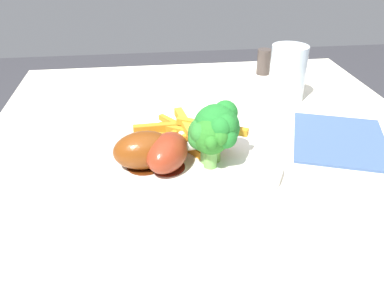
# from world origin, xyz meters

# --- Properties ---
(dining_table) EXTENTS (1.00, 0.73, 0.71)m
(dining_table) POSITION_xyz_m (0.00, 0.00, 0.59)
(dining_table) COLOR silver
(dining_table) RESTS_ON ground_plane
(dinner_plate) EXTENTS (0.26, 0.26, 0.01)m
(dinner_plate) POSITION_xyz_m (-0.05, -0.04, 0.72)
(dinner_plate) COLOR white
(dinner_plate) RESTS_ON dining_table
(broccoli_floret_front) EXTENTS (0.07, 0.06, 0.08)m
(broccoli_floret_front) POSITION_xyz_m (-0.03, -0.01, 0.78)
(broccoli_floret_front) COLOR #78B548
(broccoli_floret_front) RESTS_ON dinner_plate
(broccoli_floret_middle) EXTENTS (0.06, 0.05, 0.07)m
(broccoli_floret_middle) POSITION_xyz_m (-0.02, -0.02, 0.77)
(broccoli_floret_middle) COLOR #73BC55
(broccoli_floret_middle) RESTS_ON dinner_plate
(broccoli_floret_back) EXTENTS (0.06, 0.05, 0.07)m
(broccoli_floret_back) POSITION_xyz_m (-0.03, -0.02, 0.77)
(broccoli_floret_back) COLOR #7EBB60
(broccoli_floret_back) RESTS_ON dinner_plate
(carrot_fries_pile) EXTENTS (0.13, 0.16, 0.04)m
(carrot_fries_pile) POSITION_xyz_m (-0.09, -0.05, 0.74)
(carrot_fries_pile) COLOR orange
(carrot_fries_pile) RESTS_ON dinner_plate
(chicken_drumstick_near) EXTENTS (0.06, 0.14, 0.05)m
(chicken_drumstick_near) POSITION_xyz_m (-0.03, -0.10, 0.75)
(chicken_drumstick_near) COLOR #4F1F09
(chicken_drumstick_near) RESTS_ON dinner_plate
(chicken_drumstick_far) EXTENTS (0.13, 0.08, 0.05)m
(chicken_drumstick_far) POSITION_xyz_m (-0.03, -0.07, 0.74)
(chicken_drumstick_far) COLOR #5E1A0E
(chicken_drumstick_far) RESTS_ON dinner_plate
(water_glass) EXTENTS (0.07, 0.07, 0.10)m
(water_glass) POSITION_xyz_m (-0.27, 0.17, 0.76)
(water_glass) COLOR silver
(water_glass) RESTS_ON dining_table
(napkin) EXTENTS (0.21, 0.19, 0.00)m
(napkin) POSITION_xyz_m (-0.09, 0.20, 0.71)
(napkin) COLOR #3D5684
(napkin) RESTS_ON dining_table
(pepper_shaker) EXTENTS (0.03, 0.03, 0.06)m
(pepper_shaker) POSITION_xyz_m (-0.41, 0.17, 0.74)
(pepper_shaker) COLOR #423833
(pepper_shaker) RESTS_ON dining_table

